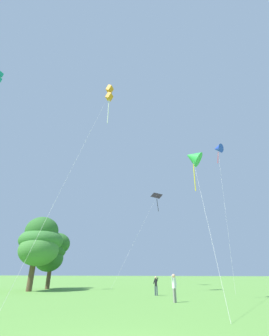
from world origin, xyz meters
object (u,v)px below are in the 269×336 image
Objects in this scene: person_in_red_shirt at (156,284)px; person_in_blue_jacket at (174,285)px; tree_left_oak at (51,252)px; kite_green_small at (193,157)px; tree_right_cluster at (40,242)px; kite_black_large at (156,199)px; kite_blue_delta at (218,149)px; kite_orange_box at (109,94)px.

person_in_blue_jacket is at bearing -63.52° from person_in_red_shirt.
person_in_red_shirt is 16.24m from tree_left_oak.
kite_green_small reaches higher than person_in_blue_jacket.
kite_green_small is 1.47× the size of tree_right_cluster.
kite_black_large is (-7.86, 19.92, 2.60)m from kite_green_small.
kite_green_small is 20.06m from tree_right_cluster.
person_in_blue_jacket is 0.21× the size of tree_right_cluster.
kite_blue_delta is at bearing 11.84° from tree_left_oak.
tree_left_oak is at bearing 147.17° from kite_orange_box.
kite_green_small is 21.57m from kite_black_large.
kite_orange_box reaches higher than kite_blue_delta.
kite_black_large is 25.07m from person_in_blue_jacket.
kite_green_small is 14.82m from kite_orange_box.
tree_right_cluster is (-18.56, 4.95, -5.78)m from kite_green_small.
tree_right_cluster is at bearing -125.56° from kite_black_large.
kite_orange_box is 3.46× the size of tree_left_oak.
kite_black_large is 8.70× the size of person_in_blue_jacket.
kite_blue_delta is 13.55m from kite_black_large.
kite_orange_box is at bearing -159.01° from person_in_red_shirt.
kite_orange_box is at bearing 156.73° from person_in_blue_jacket.
kite_blue_delta is 26.73m from tree_right_cluster.
kite_green_small is 0.79× the size of kite_black_large.
kite_black_large is at bearing 101.56° from person_in_red_shirt.
kite_orange_box is (-9.31, 2.05, 11.34)m from kite_green_small.
kite_black_large is 19.94m from kite_orange_box.
person_in_red_shirt is (3.28, -16.05, -12.63)m from kite_black_large.
kite_black_large is 20.69m from person_in_red_shirt.
tree_right_cluster is (-13.98, 1.08, 4.25)m from person_in_red_shirt.
tree_right_cluster is at bearing 162.61° from kite_orange_box.
person_in_blue_jacket is (5.73, -20.96, -12.52)m from kite_black_large.
kite_black_large is (-10.91, 6.42, -4.83)m from kite_blue_delta.
kite_black_large is at bearing 54.44° from tree_right_cluster.
kite_blue_delta reaches higher than tree_left_oak.
tree_right_cluster is (-16.43, 5.99, 4.13)m from person_in_blue_jacket.
kite_green_small reaches higher than person_in_red_shirt.
person_in_red_shirt is at bearing -4.42° from tree_right_cluster.
kite_blue_delta is at bearing 21.59° from tree_right_cluster.
kite_black_large is at bearing 43.42° from tree_left_oak.
person_in_red_shirt is at bearing 20.99° from kite_orange_box.
kite_green_small reaches higher than tree_right_cluster.
kite_blue_delta is 23.21m from person_in_blue_jacket.
person_in_blue_jacket is 17.97m from tree_right_cluster.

